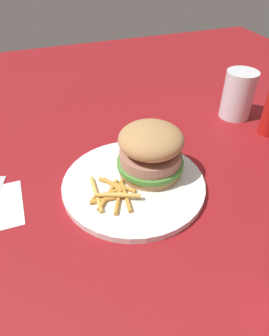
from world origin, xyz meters
TOP-DOWN VIEW (x-y plane):
  - ground_plane at (0.00, 0.00)m, footprint 1.60×1.60m
  - plate at (0.00, -0.03)m, footprint 0.25×0.25m
  - sandwich at (0.04, -0.01)m, footprint 0.12×0.12m
  - fries_pile at (-0.05, -0.05)m, footprint 0.08×0.10m
  - drink_glass at (0.31, 0.13)m, footprint 0.07×0.07m

SIDE VIEW (x-z plane):
  - ground_plane at x=0.00m, z-range 0.00..0.00m
  - plate at x=0.00m, z-range 0.00..0.01m
  - fries_pile at x=-0.05m, z-range 0.01..0.02m
  - drink_glass at x=0.31m, z-range -0.01..0.10m
  - sandwich at x=0.04m, z-range 0.01..0.11m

